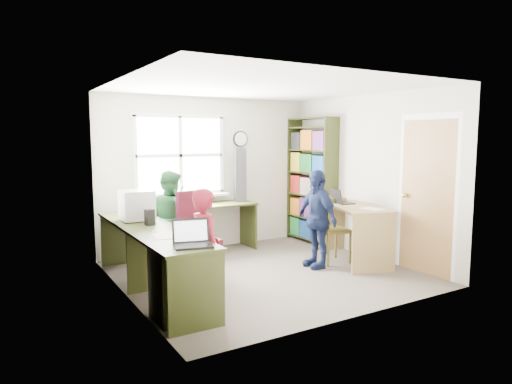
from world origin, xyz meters
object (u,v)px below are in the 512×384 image
right_desk (353,220)px  laptop_left (192,239)px  l_desk (179,258)px  bookshelf (311,183)px  cd_tower (240,175)px  swivel_chair (196,240)px  crt_monitor (137,205)px  wooden_chair (328,226)px  person_navy (317,219)px  laptop_right (340,200)px  potted_plant (180,195)px  person_green (171,219)px  person_red (206,250)px

right_desk → laptop_left: size_ratio=3.69×
l_desk → bookshelf: size_ratio=1.40×
cd_tower → swivel_chair: bearing=-122.8°
crt_monitor → cd_tower: size_ratio=0.45×
right_desk → swivel_chair: (-2.26, 0.45, -0.12)m
wooden_chair → person_navy: size_ratio=0.73×
swivel_chair → laptop_right: (2.20, -0.22, 0.39)m
potted_plant → person_green: person_green is taller
swivel_chair → cd_tower: bearing=29.7°
right_desk → l_desk: bearing=-156.3°
l_desk → cd_tower: 2.55m
l_desk → swivel_chair: size_ratio=2.71×
swivel_chair → person_green: size_ratio=0.82×
crt_monitor → person_navy: (2.27, -0.69, -0.27)m
l_desk → right_desk: bearing=4.3°
crt_monitor → swivel_chair: bearing=-18.8°
right_desk → swivel_chair: bearing=-171.8°
crt_monitor → potted_plant: crt_monitor is taller
l_desk → potted_plant: size_ratio=9.43×
crt_monitor → potted_plant: (0.91, 0.89, -0.03)m
swivel_chair → person_red: person_red is taller
laptop_left → person_green: person_green is taller
person_red → person_navy: (1.97, 0.69, 0.04)m
laptop_right → person_red: person_red is taller
laptop_right → person_red: size_ratio=0.29×
cd_tower → person_green: bearing=-144.5°
wooden_chair → potted_plant: size_ratio=3.12×
crt_monitor → person_green: (0.57, 0.37, -0.27)m
laptop_left → person_red: 0.35m
person_green → person_red: bearing=161.9°
person_green → swivel_chair: bearing=-178.7°
right_desk → cd_tower: (-1.03, 1.52, 0.59)m
swivel_chair → laptop_left: size_ratio=2.62×
bookshelf → cd_tower: size_ratio=2.44×
crt_monitor → person_red: 1.44m
l_desk → wooden_chair: (2.34, 0.28, 0.07)m
person_green → laptop_left: bearing=156.3°
l_desk → cd_tower: cd_tower is taller
laptop_right → cd_tower: cd_tower is taller
right_desk → person_navy: (-0.68, -0.01, 0.08)m
laptop_left → laptop_right: (2.82, 1.12, 0.05)m
right_desk → laptop_left: 3.02m
bookshelf → laptop_right: (-0.26, -1.04, -0.14)m
potted_plant → person_green: size_ratio=0.24×
swivel_chair → person_red: (-0.39, -1.14, 0.16)m
laptop_left → potted_plant: (0.84, 2.47, 0.10)m
potted_plant → person_red: person_red is taller
laptop_right → laptop_left: bearing=124.2°
laptop_left → l_desk: bearing=93.4°
wooden_chair → person_navy: (-0.27, -0.08, 0.14)m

